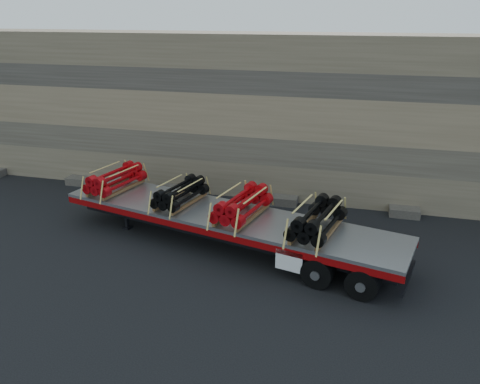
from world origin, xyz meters
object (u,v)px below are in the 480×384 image
object	(u,v)px
bundle_midrear	(242,205)
bundle_rear	(317,220)
bundle_front	(116,180)
trailer	(225,230)
bundle_midfront	(180,194)

from	to	relation	value
bundle_midrear	bundle_rear	bearing A→B (deg)	0.00
bundle_front	bundle_midrear	bearing A→B (deg)	0.00
bundle_midrear	bundle_rear	world-z (taller)	bundle_rear
trailer	bundle_midfront	size ratio (longest dim) A/B	5.68
bundle_midfront	bundle_midrear	bearing A→B (deg)	0.00
bundle_front	bundle_midrear	distance (m)	5.60
trailer	bundle_front	distance (m)	5.04
trailer	bundle_front	xyz separation A→B (m)	(-4.80, 1.12, 1.05)
trailer	bundle_midrear	xyz separation A→B (m)	(0.65, -0.15, 1.06)
bundle_midrear	trailer	bearing A→B (deg)	-180.00
bundle_rear	bundle_midrear	bearing A→B (deg)	-180.00
trailer	bundle_front	bearing A→B (deg)	180.00
bundle_front	bundle_rear	size ratio (longest dim) A/B	0.95
bundle_front	bundle_midfront	distance (m)	3.07
bundle_front	bundle_rear	distance (m)	8.27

